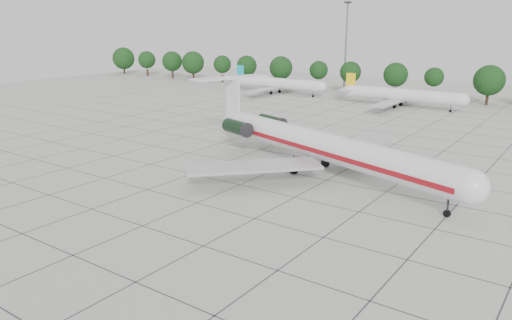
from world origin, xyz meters
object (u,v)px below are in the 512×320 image
(main_airliner, at_px, (314,143))
(floodlight_mast, at_px, (346,41))
(bg_airliner_c, at_px, (402,95))
(bg_airliner_b, at_px, (278,84))

(main_airliner, relative_size, floodlight_mast, 1.82)
(main_airliner, relative_size, bg_airliner_c, 1.64)
(bg_airliner_c, relative_size, floodlight_mast, 1.11)
(main_airliner, xyz_separation_m, bg_airliner_c, (-8.71, 58.52, -1.02))
(bg_airliner_b, xyz_separation_m, floodlight_mast, (10.92, 20.09, 11.37))
(floodlight_mast, bearing_deg, main_airliner, -66.98)
(bg_airliner_c, distance_m, floodlight_mast, 36.49)
(floodlight_mast, bearing_deg, bg_airliner_c, -41.58)
(main_airliner, distance_m, bg_airliner_b, 76.51)
(bg_airliner_c, xyz_separation_m, floodlight_mast, (-25.94, 23.01, 11.37))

